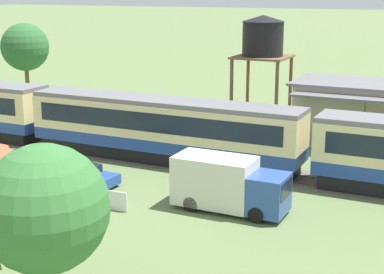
% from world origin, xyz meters
% --- Properties ---
extents(passenger_train, '(79.01, 3.07, 4.20)m').
position_xyz_m(passenger_train, '(-6.71, -0.37, 2.33)').
color(passenger_train, '#234293').
rests_on(passenger_train, ground_plane).
extents(station_building, '(11.63, 7.40, 4.59)m').
position_xyz_m(station_building, '(-4.95, 9.96, 2.33)').
color(station_building, '#BCB293').
rests_on(station_building, ground_plane).
extents(water_tower, '(4.21, 4.21, 9.19)m').
position_xyz_m(water_tower, '(-13.95, 10.92, 7.27)').
color(water_tower, brown).
rests_on(water_tower, ground_plane).
extents(parked_car_blue, '(4.56, 2.09, 1.19)m').
position_xyz_m(parked_car_blue, '(-18.90, -6.78, 0.57)').
color(parked_car_blue, '#284CA8').
rests_on(parked_car_blue, ground_plane).
extents(delivery_truck_blue, '(5.94, 2.26, 2.78)m').
position_xyz_m(delivery_truck_blue, '(-9.58, -6.88, 1.41)').
color(delivery_truck_blue, '#2D519E').
rests_on(delivery_truck_blue, ground_plane).
extents(yard_tree_0, '(4.46, 4.46, 6.24)m').
position_xyz_m(yard_tree_0, '(-11.31, -19.02, 4.00)').
color(yard_tree_0, '#4C3823').
rests_on(yard_tree_0, ground_plane).
extents(yard_tree_1, '(4.86, 4.86, 7.83)m').
position_xyz_m(yard_tree_1, '(-40.19, 13.35, 5.38)').
color(yard_tree_1, brown).
rests_on(yard_tree_1, ground_plane).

